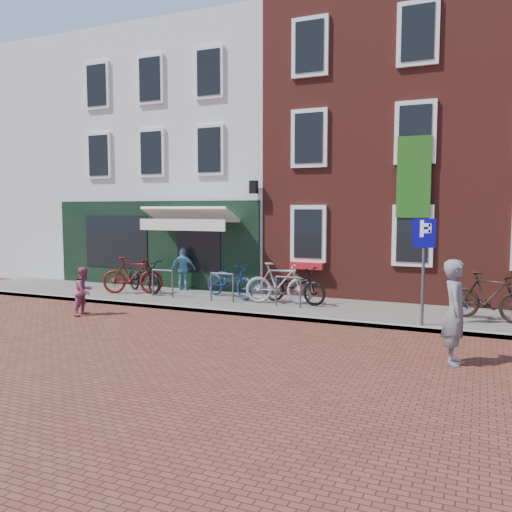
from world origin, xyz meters
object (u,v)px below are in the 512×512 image
at_px(bicycle_0, 144,276).
at_px(bicycle_4, 294,285).
at_px(woman, 455,312).
at_px(bicycle_5, 489,297).
at_px(parking_sign, 424,252).
at_px(boy, 84,291).
at_px(bicycle_1, 133,275).
at_px(bicycle_2, 230,280).
at_px(bicycle_3, 279,283).
at_px(cafe_person, 183,269).

height_order(bicycle_0, bicycle_4, same).
bearing_deg(bicycle_4, woman, -121.21).
height_order(bicycle_4, bicycle_5, bicycle_5).
bearing_deg(parking_sign, woman, -72.36).
bearing_deg(boy, parking_sign, -81.44).
xyz_separation_m(bicycle_1, bicycle_2, (3.11, 0.54, -0.06)).
xyz_separation_m(parking_sign, bicycle_3, (-3.96, 1.32, -1.09)).
bearing_deg(cafe_person, bicycle_2, 148.42).
relative_size(boy, bicycle_4, 0.64).
height_order(parking_sign, bicycle_4, parking_sign).
bearing_deg(bicycle_5, bicycle_1, 109.83).
relative_size(woman, bicycle_5, 0.97).
bearing_deg(parking_sign, bicycle_1, 172.82).
bearing_deg(bicycle_0, bicycle_3, -65.60).
bearing_deg(bicycle_0, cafe_person, -20.46).
xyz_separation_m(parking_sign, bicycle_2, (-5.65, 1.64, -1.15)).
bearing_deg(bicycle_0, boy, -145.79).
xyz_separation_m(boy, bicycle_1, (-0.58, 2.83, 0.05)).
height_order(boy, cafe_person, cafe_person).
bearing_deg(bicycle_1, bicycle_0, -40.63).
relative_size(bicycle_0, bicycle_3, 1.03).
bearing_deg(cafe_person, bicycle_3, 152.17).
height_order(woman, boy, woman).
xyz_separation_m(parking_sign, bicycle_4, (-3.59, 1.50, -1.15)).
bearing_deg(bicycle_1, bicycle_2, -100.00).
bearing_deg(woman, parking_sign, 13.99).
relative_size(bicycle_3, bicycle_4, 0.97).
relative_size(boy, bicycle_3, 0.66).
relative_size(parking_sign, cafe_person, 1.75).
relative_size(boy, bicycle_1, 0.66).
distance_m(woman, bicycle_5, 3.74).
distance_m(parking_sign, woman, 2.76).
relative_size(parking_sign, boy, 1.94).
distance_m(bicycle_4, bicycle_5, 4.99).
relative_size(bicycle_0, bicycle_2, 1.00).
relative_size(bicycle_2, bicycle_5, 1.03).
distance_m(cafe_person, bicycle_2, 2.17).
bearing_deg(bicycle_3, bicycle_1, 79.11).
bearing_deg(bicycle_4, boy, 136.23).
height_order(parking_sign, bicycle_0, parking_sign).
relative_size(cafe_person, bicycle_4, 0.70).
distance_m(parking_sign, bicycle_3, 4.31).
bearing_deg(boy, bicycle_4, -58.29).
height_order(bicycle_2, bicycle_4, same).
distance_m(cafe_person, bicycle_3, 3.87).
xyz_separation_m(bicycle_1, bicycle_4, (5.17, 0.39, -0.06)).
bearing_deg(bicycle_2, bicycle_0, 113.26).
distance_m(boy, bicycle_1, 2.89).
bearing_deg(bicycle_5, parking_sign, 149.62).
bearing_deg(bicycle_2, bicycle_4, -73.63).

